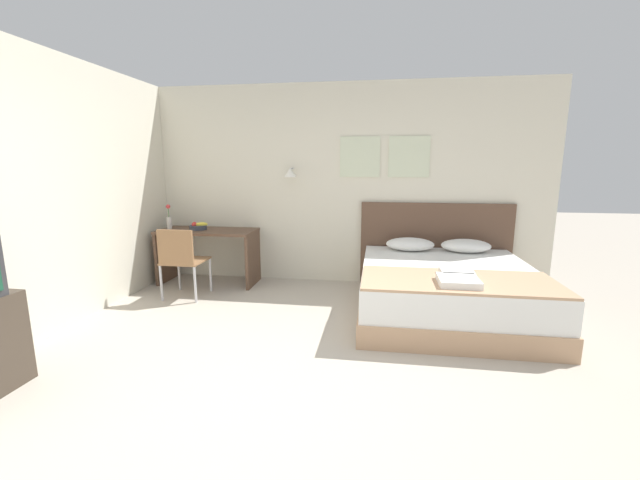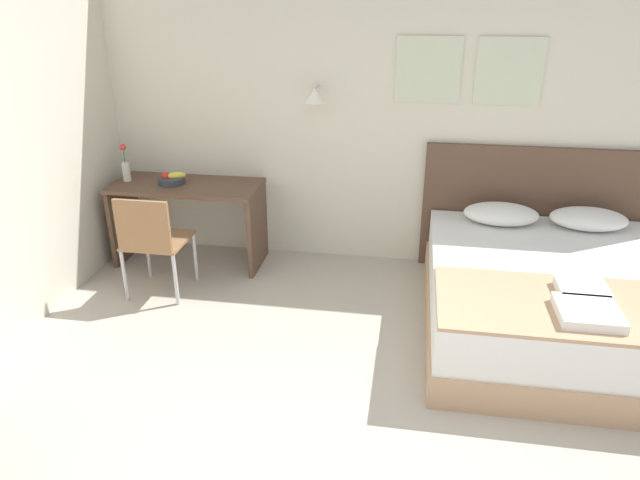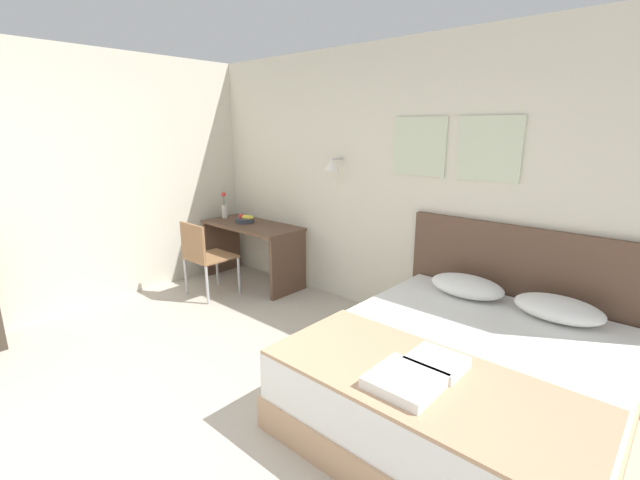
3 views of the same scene
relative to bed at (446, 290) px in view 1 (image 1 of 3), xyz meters
name	(u,v)px [view 1 (image 1 of 3)]	position (x,y,z in m)	size (l,w,h in m)	color
ground_plane	(287,394)	(-1.36, -1.75, -0.26)	(24.00, 24.00, 0.00)	#B2A899
wall_back	(334,185)	(-1.35, 1.09, 1.07)	(5.65, 0.31, 2.65)	beige
bed	(446,290)	(0.00, 0.00, 0.00)	(1.82, 2.00, 0.53)	tan
headboard	(434,245)	(0.00, 1.03, 0.29)	(1.94, 0.06, 1.11)	brown
pillow_left	(410,244)	(-0.34, 0.76, 0.35)	(0.60, 0.38, 0.16)	white
pillow_right	(466,246)	(0.34, 0.76, 0.35)	(0.60, 0.38, 0.16)	white
throw_blanket	(458,281)	(0.00, -0.58, 0.28)	(1.77, 0.80, 0.02)	tan
folded_towel_near_foot	(456,273)	(0.01, -0.44, 0.32)	(0.30, 0.26, 0.06)	white
folded_towel_mid_bed	(458,281)	(-0.03, -0.72, 0.32)	(0.35, 0.35, 0.06)	white
desk	(208,245)	(-3.02, 0.72, 0.26)	(1.29, 0.58, 0.74)	brown
desk_chair	(181,257)	(-3.06, 0.04, 0.25)	(0.47, 0.47, 0.86)	#8E6642
fruit_bowl	(198,227)	(-3.15, 0.72, 0.51)	(0.25, 0.23, 0.11)	#333842
flower_vase	(169,220)	(-3.57, 0.72, 0.60)	(0.07, 0.07, 0.33)	silver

